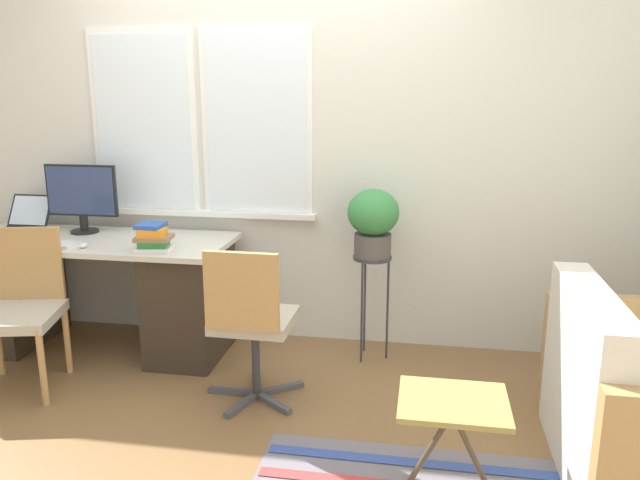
# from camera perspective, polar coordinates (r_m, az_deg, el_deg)

# --- Properties ---
(ground_plane) EXTENTS (14.00, 14.00, 0.00)m
(ground_plane) POSITION_cam_1_polar(r_m,az_deg,el_deg) (3.65, -6.93, -12.90)
(ground_plane) COLOR brown
(wall_back_with_window) EXTENTS (9.00, 0.12, 2.70)m
(wall_back_with_window) POSITION_cam_1_polar(r_m,az_deg,el_deg) (4.02, -4.56, 9.69)
(wall_back_with_window) COLOR silver
(wall_back_with_window) RESTS_ON ground_plane
(desk) EXTENTS (1.70, 0.69, 0.72)m
(desk) POSITION_cam_1_polar(r_m,az_deg,el_deg) (4.20, -19.57, -4.40)
(desk) COLOR beige
(desk) RESTS_ON ground_plane
(laptop) EXTENTS (0.29, 0.35, 0.22)m
(laptop) POSITION_cam_1_polar(r_m,az_deg,el_deg) (4.49, -25.65, 1.32)
(laptop) COLOR black
(laptop) RESTS_ON desk
(monitor) EXTENTS (0.48, 0.18, 0.44)m
(monitor) POSITION_cam_1_polar(r_m,az_deg,el_deg) (4.27, -20.96, 3.78)
(monitor) COLOR black
(monitor) RESTS_ON desk
(keyboard) EXTENTS (0.33, 0.14, 0.02)m
(keyboard) POSITION_cam_1_polar(r_m,az_deg,el_deg) (4.03, -23.53, -0.35)
(keyboard) COLOR silver
(keyboard) RESTS_ON desk
(mouse) EXTENTS (0.04, 0.07, 0.03)m
(mouse) POSITION_cam_1_polar(r_m,az_deg,el_deg) (3.89, -20.81, -0.46)
(mouse) COLOR silver
(mouse) RESTS_ON desk
(book_stack) EXTENTS (0.23, 0.20, 0.15)m
(book_stack) POSITION_cam_1_polar(r_m,az_deg,el_deg) (3.70, -15.03, 0.21)
(book_stack) COLOR white
(book_stack) RESTS_ON desk
(desk_chair_wooden) EXTENTS (0.53, 0.54, 0.87)m
(desk_chair_wooden) POSITION_cam_1_polar(r_m,az_deg,el_deg) (3.83, -25.84, -5.37)
(desk_chair_wooden) COLOR #B2844C
(desk_chair_wooden) RESTS_ON ground_plane
(office_chair_swivel) EXTENTS (0.51, 0.53, 0.86)m
(office_chair_swivel) POSITION_cam_1_polar(r_m,az_deg,el_deg) (3.26, -6.32, -7.29)
(office_chair_swivel) COLOR #47474C
(office_chair_swivel) RESTS_ON ground_plane
(plant_stand) EXTENTS (0.23, 0.23, 0.65)m
(plant_stand) POSITION_cam_1_polar(r_m,az_deg,el_deg) (3.77, 4.78, -2.83)
(plant_stand) COLOR #333338
(plant_stand) RESTS_ON ground_plane
(potted_plant) EXTENTS (0.31, 0.31, 0.40)m
(potted_plant) POSITION_cam_1_polar(r_m,az_deg,el_deg) (3.69, 4.88, 1.92)
(potted_plant) COLOR #514C47
(potted_plant) RESTS_ON plant_stand
(folding_stool) EXTENTS (0.44, 0.37, 0.41)m
(folding_stool) POSITION_cam_1_polar(r_m,az_deg,el_deg) (2.66, 12.07, -14.76)
(folding_stool) COLOR olive
(folding_stool) RESTS_ON ground_plane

